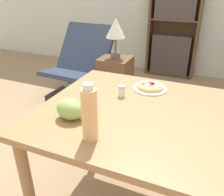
% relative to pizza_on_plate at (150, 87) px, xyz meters
% --- Properties ---
extents(ground_plane, '(14.00, 14.00, 0.00)m').
position_rel_pizza_on_plate_xyz_m(ground_plane, '(-0.14, -0.17, -0.74)').
color(ground_plane, '#9E7F5B').
extents(dining_table, '(1.03, 0.95, 0.73)m').
position_rel_pizza_on_plate_xyz_m(dining_table, '(0.01, -0.29, -0.12)').
color(dining_table, '#A37549').
rests_on(dining_table, ground_plane).
extents(pizza_on_plate, '(0.22, 0.22, 0.04)m').
position_rel_pizza_on_plate_xyz_m(pizza_on_plate, '(0.00, 0.00, 0.00)').
color(pizza_on_plate, white).
rests_on(pizza_on_plate, dining_table).
extents(grape_bunch, '(0.15, 0.11, 0.11)m').
position_rel_pizza_on_plate_xyz_m(grape_bunch, '(-0.27, -0.51, 0.04)').
color(grape_bunch, '#93BC5B').
rests_on(grape_bunch, dining_table).
extents(drink_bottle, '(0.07, 0.07, 0.26)m').
position_rel_pizza_on_plate_xyz_m(drink_bottle, '(-0.10, -0.62, 0.11)').
color(drink_bottle, '#EFB270').
rests_on(drink_bottle, dining_table).
extents(salt_shaker, '(0.04, 0.04, 0.07)m').
position_rel_pizza_on_plate_xyz_m(salt_shaker, '(-0.13, -0.17, 0.02)').
color(salt_shaker, white).
rests_on(salt_shaker, dining_table).
extents(lounge_chair_near, '(0.70, 0.79, 0.88)m').
position_rel_pizza_on_plate_xyz_m(lounge_chair_near, '(-1.13, 1.00, -0.46)').
color(lounge_chair_near, black).
rests_on(lounge_chair_near, ground_plane).
extents(bookshelf, '(0.74, 0.24, 1.69)m').
position_rel_pizza_on_plate_xyz_m(bookshelf, '(-0.26, 2.31, 0.03)').
color(bookshelf, brown).
rests_on(bookshelf, ground_plane).
extents(side_table, '(0.34, 0.34, 0.58)m').
position_rel_pizza_on_plate_xyz_m(side_table, '(-0.65, 1.01, -0.45)').
color(side_table, brown).
rests_on(side_table, ground_plane).
extents(table_lamp, '(0.21, 0.21, 0.43)m').
position_rel_pizza_on_plate_xyz_m(table_lamp, '(-0.65, 1.01, 0.14)').
color(table_lamp, '#665B51').
rests_on(table_lamp, side_table).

